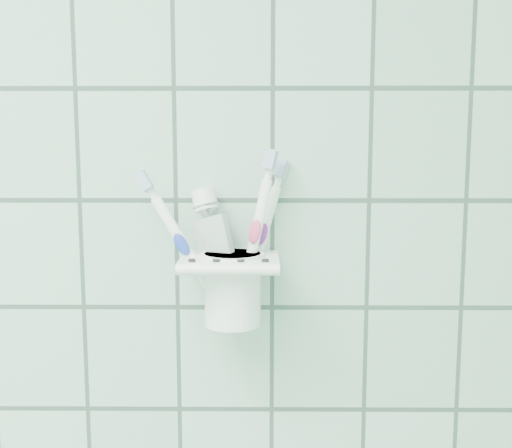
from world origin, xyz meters
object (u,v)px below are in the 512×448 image
holder_bracket (230,263)px  toothbrush_blue (240,234)px  toothpaste_tube (231,242)px  cup (233,285)px  toothbrush_orange (238,232)px  toothbrush_pink (227,234)px

holder_bracket → toothbrush_blue: 0.04m
toothbrush_blue → toothpaste_tube: size_ratio=1.15×
cup → toothbrush_blue: (0.01, 0.01, 0.06)m
holder_bracket → toothbrush_orange: size_ratio=0.56×
toothbrush_pink → cup: bearing=64.2°
holder_bracket → cup: 0.03m
toothbrush_pink → toothbrush_blue: 0.03m
toothbrush_pink → toothpaste_tube: size_ratio=1.14×
toothbrush_orange → toothpaste_tube: bearing=-117.9°
holder_bracket → toothbrush_orange: 0.04m
cup → toothbrush_blue: toothbrush_blue is taller
holder_bracket → toothbrush_pink: size_ratio=0.59×
toothbrush_blue → toothpaste_tube: bearing=-100.5°
cup → toothbrush_pink: bearing=-117.8°
toothpaste_tube → toothbrush_blue: bearing=77.4°
toothbrush_blue → cup: bearing=-106.0°
toothbrush_orange → toothbrush_blue: bearing=101.1°
toothpaste_tube → toothbrush_orange: bearing=59.7°
toothpaste_tube → toothbrush_pink: bearing=-106.4°
toothbrush_pink → toothbrush_blue: toothbrush_pink is taller
cup → toothpaste_tube: bearing=-107.9°
toothbrush_pink → toothbrush_orange: (0.01, 0.01, 0.00)m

